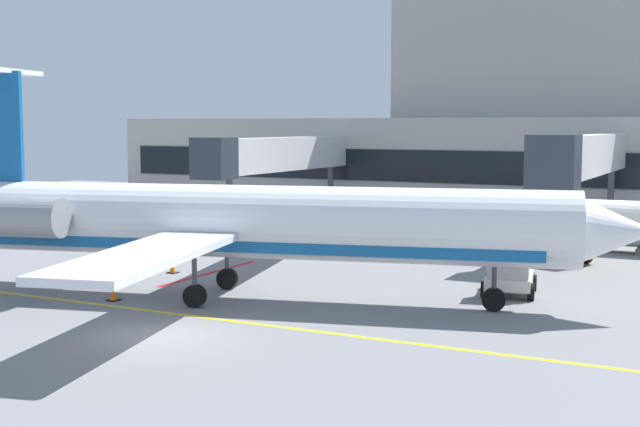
% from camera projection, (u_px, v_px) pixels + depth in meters
% --- Properties ---
extents(ground, '(120.00, 120.00, 0.11)m').
position_uv_depth(ground, '(159.00, 336.00, 29.20)').
color(ground, slate).
extents(terminal_building, '(79.73, 14.05, 21.28)m').
position_uv_depth(terminal_building, '(578.00, 124.00, 68.04)').
color(terminal_building, '#B7B2A8').
rests_on(terminal_building, ground).
extents(jet_bridge_west, '(2.40, 21.14, 6.64)m').
position_uv_depth(jet_bridge_west, '(586.00, 157.00, 49.97)').
color(jet_bridge_west, silver).
rests_on(jet_bridge_west, ground).
extents(jet_bridge_east, '(2.40, 18.91, 6.32)m').
position_uv_depth(jet_bridge_east, '(276.00, 155.00, 60.84)').
color(jet_bridge_east, silver).
rests_on(jet_bridge_east, ground).
extents(regional_jet, '(32.21, 23.95, 9.51)m').
position_uv_depth(regional_jet, '(229.00, 222.00, 34.98)').
color(regional_jet, white).
rests_on(regional_jet, ground).
extents(baggage_tug, '(4.27, 2.98, 2.22)m').
position_uv_depth(baggage_tug, '(561.00, 244.00, 44.03)').
color(baggage_tug, '#E5B20C').
rests_on(baggage_tug, ground).
extents(pushback_tractor, '(2.62, 3.32, 1.91)m').
position_uv_depth(pushback_tractor, '(509.00, 275.00, 35.78)').
color(pushback_tractor, silver).
rests_on(pushback_tractor, ground).
extents(fuel_tank, '(8.09, 2.59, 2.91)m').
position_uv_depth(fuel_tank, '(613.00, 223.00, 48.15)').
color(fuel_tank, white).
rests_on(fuel_tank, ground).
extents(safety_cone_alpha, '(0.47, 0.47, 0.55)m').
position_uv_depth(safety_cone_alpha, '(173.00, 268.00, 41.30)').
color(safety_cone_alpha, orange).
rests_on(safety_cone_alpha, ground).
extents(safety_cone_bravo, '(0.47, 0.47, 0.55)m').
position_uv_depth(safety_cone_bravo, '(113.00, 295.00, 34.85)').
color(safety_cone_bravo, orange).
rests_on(safety_cone_bravo, ground).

